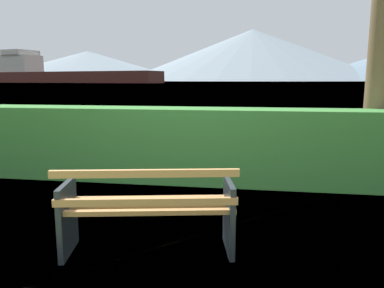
% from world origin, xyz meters
% --- Properties ---
extents(ground_plane, '(1400.00, 1400.00, 0.00)m').
position_xyz_m(ground_plane, '(0.00, 0.00, 0.00)').
color(ground_plane, olive).
extents(water_surface, '(620.00, 620.00, 0.00)m').
position_xyz_m(water_surface, '(0.00, 309.03, 0.00)').
color(water_surface, '#7A99A8').
rests_on(water_surface, ground_plane).
extents(park_bench, '(1.67, 0.86, 0.87)m').
position_xyz_m(park_bench, '(0.01, -0.06, 0.42)').
color(park_bench, '#A0703F').
rests_on(park_bench, ground_plane).
extents(hedge_row, '(13.85, 0.72, 1.17)m').
position_xyz_m(hedge_row, '(0.00, 2.53, 0.59)').
color(hedge_row, '#387A33').
rests_on(hedge_row, ground_plane).
extents(cargo_ship_large, '(108.82, 42.82, 18.33)m').
position_xyz_m(cargo_ship_large, '(-105.54, 191.39, 5.12)').
color(cargo_ship_large, '#471E19').
rests_on(cargo_ship_large, water_surface).
extents(fishing_boat_near, '(3.32, 4.51, 2.26)m').
position_xyz_m(fishing_boat_near, '(45.32, 133.98, 0.79)').
color(fishing_boat_near, '#B2332D').
rests_on(fishing_boat_near, water_surface).
extents(distant_hills, '(800.34, 386.36, 75.76)m').
position_xyz_m(distant_hills, '(1.30, 566.43, 31.50)').
color(distant_hills, gray).
rests_on(distant_hills, ground_plane).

